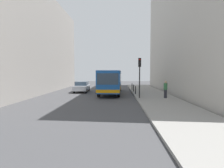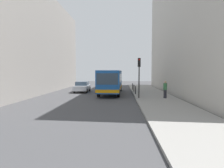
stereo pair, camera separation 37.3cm
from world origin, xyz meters
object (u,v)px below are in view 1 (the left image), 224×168
pedestrian_near_signal (165,89)px  bollard_near (136,90)px  bollard_far (132,86)px  traffic_light (140,70)px  car_beside_bus (82,87)px  bus (111,80)px  bollard_mid (134,88)px

pedestrian_near_signal → bollard_near: bearing=30.9°
pedestrian_near_signal → bollard_far: bearing=8.9°
bollard_far → pedestrian_near_signal: pedestrian_near_signal is taller
traffic_light → pedestrian_near_signal: traffic_light is taller
bollard_far → car_beside_bus: bearing=-158.7°
bus → car_beside_bus: (-4.15, 1.48, -0.94)m
bollard_mid → pedestrian_near_signal: 7.36m
car_beside_bus → bollard_near: (7.21, -3.58, -0.16)m
bus → bollard_mid: bus is taller
bollard_near → bollard_far: (0.00, 6.39, 0.00)m
bollard_near → pedestrian_near_signal: 4.57m
traffic_light → bus: bearing=118.9°
car_beside_bus → bollard_mid: 7.22m
car_beside_bus → bollard_far: size_ratio=4.70×
traffic_light → bollard_far: (-0.10, 10.02, -2.38)m
car_beside_bus → traffic_light: size_ratio=1.09×
bollard_far → pedestrian_near_signal: 10.39m
bollard_near → pedestrian_near_signal: (2.77, -3.61, 0.41)m
bollard_far → traffic_light: bearing=-89.4°
traffic_light → bollard_mid: 7.22m
bus → traffic_light: size_ratio=2.70×
bus → pedestrian_near_signal: (5.83, -5.72, -0.69)m
bollard_mid → car_beside_bus: bearing=176.9°
traffic_light → bollard_far: size_ratio=4.32×
bollard_mid → bollard_near: bearing=-90.0°
car_beside_bus → bollard_near: size_ratio=4.70×
bollard_near → bollard_far: size_ratio=1.00×
car_beside_bus → bollard_far: (7.21, 2.81, -0.16)m
bus → traffic_light: 6.67m
car_beside_bus → pedestrian_near_signal: bearing=142.1°
bus → car_beside_bus: size_ratio=2.48×
car_beside_bus → bollard_mid: (7.21, -0.39, -0.16)m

